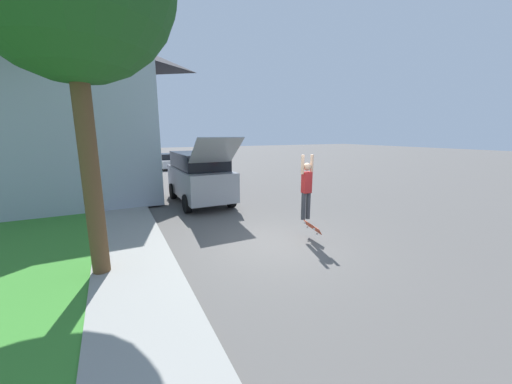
# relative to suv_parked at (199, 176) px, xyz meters

# --- Properties ---
(ground_plane) EXTENTS (120.00, 120.00, 0.00)m
(ground_plane) POSITION_rel_suv_parked_xyz_m (0.43, -5.72, -1.22)
(ground_plane) COLOR #54514F
(sidewalk) EXTENTS (1.80, 80.00, 0.10)m
(sidewalk) POSITION_rel_suv_parked_xyz_m (-3.17, 0.28, -1.17)
(sidewalk) COLOR gray
(sidewalk) RESTS_ON ground_plane
(house) EXTENTS (11.39, 8.59, 8.77)m
(house) POSITION_rel_suv_parked_xyz_m (-6.87, 3.87, 3.40)
(house) COLOR #99A3B2
(house) RESTS_ON lawn
(suv_parked) EXTENTS (2.11, 5.27, 2.96)m
(suv_parked) POSITION_rel_suv_parked_xyz_m (0.00, 0.00, 0.00)
(suv_parked) COLOR gray
(suv_parked) RESTS_ON ground_plane
(car_down_street) EXTENTS (1.95, 4.26, 1.32)m
(car_down_street) POSITION_rel_suv_parked_xyz_m (1.22, 14.19, -0.59)
(car_down_street) COLOR #B7B7BC
(car_down_street) RESTS_ON ground_plane
(skateboarder) EXTENTS (0.41, 0.22, 1.89)m
(skateboarder) POSITION_rel_suv_parked_xyz_m (1.51, -5.83, 0.36)
(skateboarder) COLOR #38383D
(skateboarder) RESTS_ON ground_plane
(skateboard) EXTENTS (0.25, 0.83, 0.28)m
(skateboard) POSITION_rel_suv_parked_xyz_m (1.63, -6.02, -0.83)
(skateboard) COLOR #B73D23
(skateboard) RESTS_ON ground_plane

